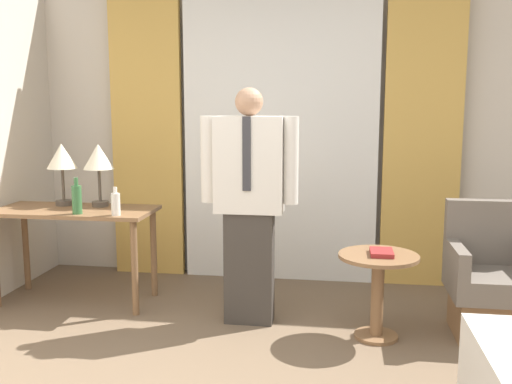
% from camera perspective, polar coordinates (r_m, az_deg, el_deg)
% --- Properties ---
extents(wall_back, '(10.00, 0.06, 2.70)m').
position_cam_1_polar(wall_back, '(5.12, 2.56, 6.48)').
color(wall_back, beige).
rests_on(wall_back, ground_plane).
extents(curtain_sheer_center, '(1.69, 0.06, 2.58)m').
position_cam_1_polar(curtain_sheer_center, '(4.99, 2.40, 5.73)').
color(curtain_sheer_center, white).
rests_on(curtain_sheer_center, ground_plane).
extents(curtain_drape_left, '(0.64, 0.06, 2.58)m').
position_cam_1_polar(curtain_drape_left, '(5.25, -10.85, 5.74)').
color(curtain_drape_left, gold).
rests_on(curtain_drape_left, ground_plane).
extents(curtain_drape_right, '(0.64, 0.06, 2.58)m').
position_cam_1_polar(curtain_drape_right, '(5.01, 16.30, 5.40)').
color(curtain_drape_right, gold).
rests_on(curtain_drape_right, ground_plane).
extents(desk, '(1.24, 0.56, 0.75)m').
position_cam_1_polar(desk, '(4.68, -17.65, -2.96)').
color(desk, brown).
rests_on(desk, ground_plane).
extents(table_lamp_left, '(0.24, 0.24, 0.50)m').
position_cam_1_polar(table_lamp_left, '(4.81, -18.85, 3.14)').
color(table_lamp_left, '#4C4238').
rests_on(table_lamp_left, desk).
extents(table_lamp_right, '(0.24, 0.24, 0.50)m').
position_cam_1_polar(table_lamp_right, '(4.67, -15.48, 3.14)').
color(table_lamp_right, '#4C4238').
rests_on(table_lamp_right, desk).
extents(bottle_near_edge, '(0.07, 0.07, 0.27)m').
position_cam_1_polar(bottle_near_edge, '(4.43, -17.48, -0.67)').
color(bottle_near_edge, '#336638').
rests_on(bottle_near_edge, desk).
extents(bottle_by_lamp, '(0.07, 0.07, 0.21)m').
position_cam_1_polar(bottle_by_lamp, '(4.30, -13.86, -1.14)').
color(bottle_by_lamp, silver).
rests_on(bottle_by_lamp, desk).
extents(person, '(0.69, 0.23, 1.67)m').
position_cam_1_polar(person, '(4.00, -0.68, -0.67)').
color(person, '#38332D').
rests_on(person, ground_plane).
extents(armchair, '(0.57, 0.56, 0.90)m').
position_cam_1_polar(armchair, '(4.22, 22.44, -8.64)').
color(armchair, brown).
rests_on(armchair, ground_plane).
extents(side_table, '(0.53, 0.53, 0.58)m').
position_cam_1_polar(side_table, '(3.91, 12.08, -8.77)').
color(side_table, brown).
rests_on(side_table, ground_plane).
extents(book, '(0.15, 0.20, 0.03)m').
position_cam_1_polar(book, '(3.85, 12.45, -5.93)').
color(book, maroon).
rests_on(book, side_table).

